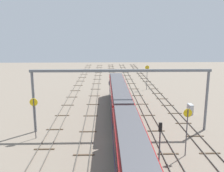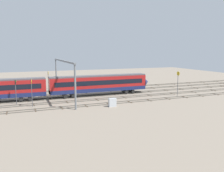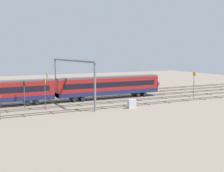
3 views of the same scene
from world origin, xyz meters
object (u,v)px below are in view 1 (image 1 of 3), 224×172
object	(u,v)px
relay_cabinet	(190,109)
overhead_gantry	(121,83)
signal_light_trackside_approach	(160,140)
speed_sign_near_foreground	(187,126)
speed_sign_mid_trackside	(34,112)
speed_sign_far_trackside	(147,74)

from	to	relation	value
relay_cabinet	overhead_gantry	bearing A→B (deg)	120.27
signal_light_trackside_approach	speed_sign_near_foreground	bearing A→B (deg)	-51.13
overhead_gantry	speed_sign_near_foreground	xyz separation A→B (m)	(-7.40, -6.79, -3.32)
speed_sign_mid_trackside	speed_sign_far_trackside	bearing A→B (deg)	-34.33
speed_sign_far_trackside	relay_cabinet	xyz separation A→B (m)	(-18.69, -4.35, -3.06)
speed_sign_mid_trackside	relay_cabinet	bearing A→B (deg)	-68.15
overhead_gantry	relay_cabinet	world-z (taller)	overhead_gantry
speed_sign_near_foreground	signal_light_trackside_approach	xyz separation A→B (m)	(-2.92, 3.62, -0.29)
speed_sign_near_foreground	overhead_gantry	bearing A→B (deg)	42.56
signal_light_trackside_approach	relay_cabinet	bearing A→B (deg)	-27.59
overhead_gantry	relay_cabinet	xyz separation A→B (m)	(7.19, -12.32, -6.02)
speed_sign_near_foreground	speed_sign_mid_trackside	distance (m)	18.76
overhead_gantry	speed_sign_near_foreground	world-z (taller)	overhead_gantry
speed_sign_near_foreground	relay_cabinet	size ratio (longest dim) A/B	3.27
speed_sign_near_foreground	signal_light_trackside_approach	distance (m)	4.66
overhead_gantry	speed_sign_near_foreground	distance (m)	10.58
overhead_gantry	speed_sign_mid_trackside	world-z (taller)	overhead_gantry
speed_sign_far_trackside	relay_cabinet	bearing A→B (deg)	-166.89
overhead_gantry	relay_cabinet	bearing A→B (deg)	-59.73
overhead_gantry	speed_sign_mid_trackside	distance (m)	11.93
overhead_gantry	relay_cabinet	size ratio (longest dim) A/B	14.62
speed_sign_near_foreground	speed_sign_far_trackside	bearing A→B (deg)	-2.02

